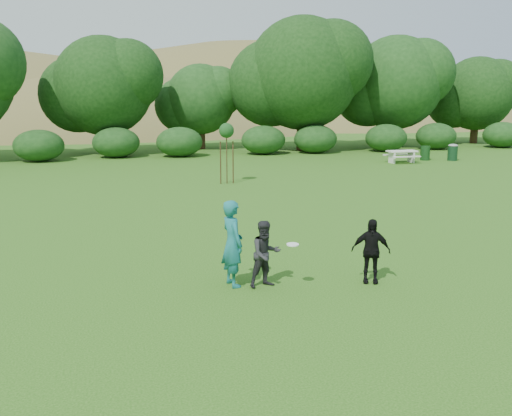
{
  "coord_description": "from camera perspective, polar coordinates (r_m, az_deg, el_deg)",
  "views": [
    {
      "loc": [
        -3.91,
        -12.02,
        4.28
      ],
      "look_at": [
        0.0,
        3.0,
        1.1
      ],
      "focal_mm": 40.0,
      "sensor_mm": 36.0,
      "label": 1
    }
  ],
  "objects": [
    {
      "name": "frisbee",
      "position": [
        12.4,
        3.69,
        -3.66
      ],
      "size": [
        0.27,
        0.27,
        0.03
      ],
      "color": "white",
      "rests_on": "ground"
    },
    {
      "name": "player_grey",
      "position": [
        12.64,
        0.96,
        -4.62
      ],
      "size": [
        0.84,
        0.72,
        1.51
      ],
      "primitive_type": "imported",
      "rotation": [
        0.0,
        0.0,
        0.22
      ],
      "color": "#252527",
      "rests_on": "ground"
    },
    {
      "name": "player_black",
      "position": [
        13.18,
        11.4,
        -4.22
      ],
      "size": [
        0.94,
        0.66,
        1.49
      ],
      "primitive_type": "imported",
      "rotation": [
        0.0,
        0.0,
        -0.38
      ],
      "color": "black",
      "rests_on": "ground"
    },
    {
      "name": "trash_can_near",
      "position": [
        37.87,
        16.56,
        5.29
      ],
      "size": [
        0.6,
        0.6,
        0.9
      ],
      "primitive_type": "cylinder",
      "color": "#163E18",
      "rests_on": "ground"
    },
    {
      "name": "trash_can_lidded",
      "position": [
        38.14,
        19.07,
        5.31
      ],
      "size": [
        0.6,
        0.6,
        1.05
      ],
      "color": "#13361D",
      "rests_on": "ground"
    },
    {
      "name": "ground",
      "position": [
        13.35,
        3.27,
        -7.14
      ],
      "size": [
        120.0,
        120.0,
        0.0
      ],
      "primitive_type": "plane",
      "color": "#19470C",
      "rests_on": "ground"
    },
    {
      "name": "hillside",
      "position": [
        82.17,
        -11.96,
        -0.09
      ],
      "size": [
        150.0,
        72.0,
        52.0
      ],
      "color": "olive",
      "rests_on": "ground"
    },
    {
      "name": "picnic_table",
      "position": [
        36.0,
        14.37,
        5.21
      ],
      "size": [
        1.8,
        1.48,
        0.76
      ],
      "color": "silver",
      "rests_on": "ground"
    },
    {
      "name": "player_teal",
      "position": [
        12.67,
        -2.38,
        -3.55
      ],
      "size": [
        0.61,
        0.79,
        1.95
      ],
      "primitive_type": "imported",
      "rotation": [
        0.0,
        0.0,
        1.78
      ],
      "color": "#176569",
      "rests_on": "ground"
    },
    {
      "name": "sapling",
      "position": [
        26.79,
        -2.97,
        7.57
      ],
      "size": [
        0.7,
        0.7,
        2.85
      ],
      "color": "#372715",
      "rests_on": "ground"
    },
    {
      "name": "tree_row",
      "position": [
        41.33,
        -4.76,
        12.35
      ],
      "size": [
        53.92,
        10.38,
        9.62
      ],
      "color": "#3A2616",
      "rests_on": "ground"
    }
  ]
}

